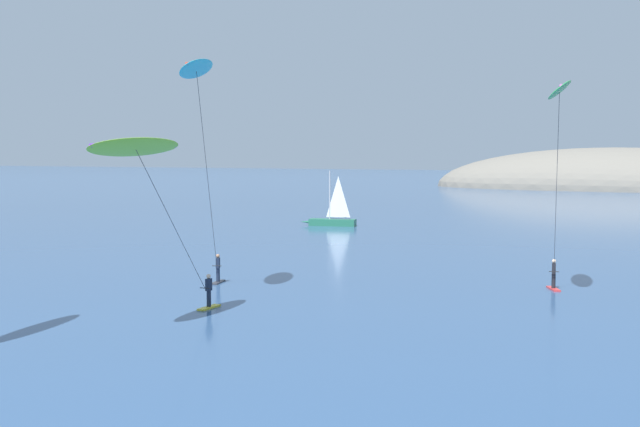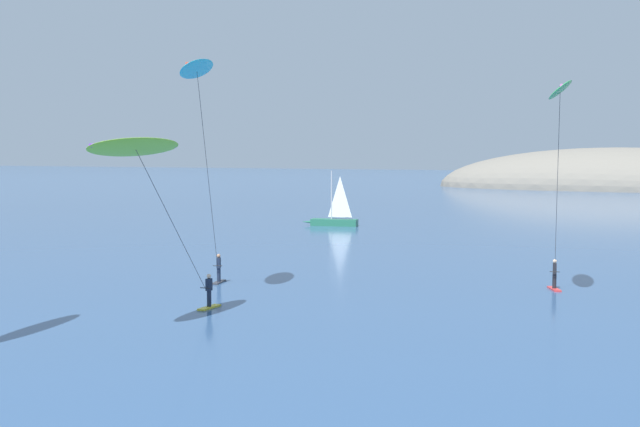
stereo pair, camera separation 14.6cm
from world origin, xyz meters
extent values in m
ellipsoid|color=slate|center=(2.22, 161.82, 0.00)|extent=(73.17, 31.14, 16.83)
cube|color=#23664C|center=(-20.01, 64.16, 0.35)|extent=(4.97, 2.20, 0.70)
cone|color=#23664C|center=(-22.38, 63.75, 0.35)|extent=(2.24, 1.03, 0.67)
cylinder|color=#B2B2B7|center=(-20.31, 64.11, 3.20)|extent=(0.12, 0.12, 5.00)
pyramid|color=white|center=(-19.42, 64.26, 3.03)|extent=(1.79, 0.39, 4.25)
cylinder|color=#A5A5AD|center=(-19.42, 64.26, 0.95)|extent=(1.79, 0.39, 0.08)
cube|color=yellow|center=(-9.21, 21.47, 0.04)|extent=(0.51, 1.53, 0.08)
cylinder|color=#192338|center=(-9.21, 21.47, 0.48)|extent=(0.22, 0.22, 0.80)
cube|color=#192338|center=(-9.21, 21.47, 1.18)|extent=(0.21, 0.35, 0.60)
sphere|color=beige|center=(-9.21, 21.47, 1.60)|extent=(0.22, 0.22, 0.22)
cylinder|color=black|center=(-9.21, 21.12, 1.06)|extent=(0.55, 0.05, 0.04)
ellipsoid|color=#8CD12D|center=(-9.35, 15.90, 7.93)|extent=(1.58, 6.02, 0.96)
cylinder|color=#722DD1|center=(-9.35, 15.90, 7.98)|extent=(0.31, 5.68, 0.16)
cylinder|color=#333338|center=(-9.28, 18.51, 4.44)|extent=(0.16, 5.24, 6.78)
cube|color=red|center=(5.81, 33.72, 0.04)|extent=(0.96, 1.54, 0.08)
cylinder|color=black|center=(5.81, 33.72, 0.48)|extent=(0.22, 0.22, 0.80)
cube|color=black|center=(5.81, 33.72, 1.18)|extent=(0.25, 0.36, 0.60)
sphere|color=beige|center=(5.81, 33.72, 1.60)|extent=(0.22, 0.22, 0.22)
cylinder|color=black|center=(5.85, 33.37, 1.06)|extent=(0.55, 0.12, 0.04)
ellipsoid|color=green|center=(6.26, 30.50, 10.87)|extent=(1.93, 5.16, 1.04)
cylinder|color=#D660B7|center=(6.26, 30.50, 10.92)|extent=(0.83, 4.76, 0.16)
cylinder|color=#333338|center=(6.06, 31.94, 5.91)|extent=(0.43, 2.89, 9.71)
cube|color=#2D2D33|center=(-12.67, 28.29, 0.04)|extent=(0.67, 1.55, 0.08)
cylinder|color=#192338|center=(-12.67, 28.29, 0.48)|extent=(0.22, 0.22, 0.80)
cube|color=#192338|center=(-12.67, 28.29, 1.18)|extent=(0.30, 0.39, 0.60)
sphere|color=#9E7051|center=(-12.67, 28.29, 1.60)|extent=(0.22, 0.22, 0.22)
cylinder|color=black|center=(-12.56, 27.96, 1.06)|extent=(0.53, 0.22, 0.04)
ellipsoid|color=#23B2C6|center=(-10.95, 23.40, 11.96)|extent=(2.96, 4.85, 1.06)
cylinder|color=#DB4C38|center=(-10.95, 23.40, 12.01)|extent=(1.60, 4.19, 0.16)
cylinder|color=#333338|center=(-11.75, 25.68, 6.46)|extent=(1.63, 4.59, 10.81)
camera|label=1|loc=(11.19, -12.35, 7.78)|focal=45.00mm
camera|label=2|loc=(11.32, -12.29, 7.78)|focal=45.00mm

